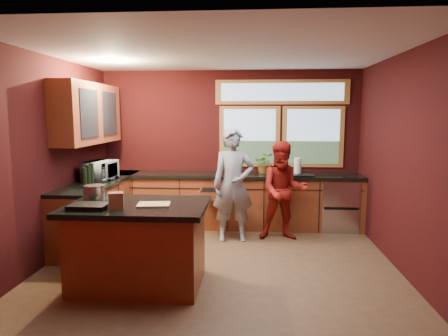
# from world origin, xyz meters

# --- Properties ---
(floor) EXTENTS (4.50, 4.50, 0.00)m
(floor) POSITION_xyz_m (0.00, 0.00, 0.00)
(floor) COLOR brown
(floor) RESTS_ON ground
(room_shell) EXTENTS (4.52, 4.02, 2.71)m
(room_shell) POSITION_xyz_m (-0.60, 0.32, 1.80)
(room_shell) COLOR black
(room_shell) RESTS_ON ground
(back_counter) EXTENTS (4.50, 0.64, 0.93)m
(back_counter) POSITION_xyz_m (0.20, 1.70, 0.46)
(back_counter) COLOR brown
(back_counter) RESTS_ON floor
(left_counter) EXTENTS (0.64, 2.30, 0.93)m
(left_counter) POSITION_xyz_m (-1.95, 0.85, 0.47)
(left_counter) COLOR brown
(left_counter) RESTS_ON floor
(island) EXTENTS (1.55, 1.05, 0.95)m
(island) POSITION_xyz_m (-0.87, -0.77, 0.48)
(island) COLOR brown
(island) RESTS_ON floor
(person_grey) EXTENTS (0.68, 0.50, 1.73)m
(person_grey) POSITION_xyz_m (0.12, 0.94, 0.87)
(person_grey) COLOR slate
(person_grey) RESTS_ON floor
(person_red) EXTENTS (0.76, 0.60, 1.53)m
(person_red) POSITION_xyz_m (0.89, 1.07, 0.77)
(person_red) COLOR maroon
(person_red) RESTS_ON floor
(microwave) EXTENTS (0.43, 0.59, 0.30)m
(microwave) POSITION_xyz_m (-1.92, 0.84, 1.08)
(microwave) COLOR #999999
(microwave) RESTS_ON left_counter
(potted_plant) EXTENTS (0.32, 0.27, 0.35)m
(potted_plant) POSITION_xyz_m (0.61, 1.75, 1.11)
(potted_plant) COLOR #999999
(potted_plant) RESTS_ON back_counter
(paper_towel) EXTENTS (0.12, 0.12, 0.28)m
(paper_towel) POSITION_xyz_m (1.17, 1.70, 1.07)
(paper_towel) COLOR white
(paper_towel) RESTS_ON back_counter
(cutting_board) EXTENTS (0.38, 0.30, 0.02)m
(cutting_board) POSITION_xyz_m (-0.67, -0.82, 0.95)
(cutting_board) COLOR tan
(cutting_board) RESTS_ON island
(stock_pot) EXTENTS (0.24, 0.24, 0.18)m
(stock_pot) POSITION_xyz_m (-1.42, -0.62, 1.03)
(stock_pot) COLOR #A8A9AD
(stock_pot) RESTS_ON island
(paper_bag) EXTENTS (0.18, 0.16, 0.18)m
(paper_bag) POSITION_xyz_m (-1.02, -1.02, 1.03)
(paper_bag) COLOR brown
(paper_bag) RESTS_ON island
(black_tray) EXTENTS (0.40, 0.28, 0.05)m
(black_tray) POSITION_xyz_m (-1.32, -1.02, 0.97)
(black_tray) COLOR black
(black_tray) RESTS_ON island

